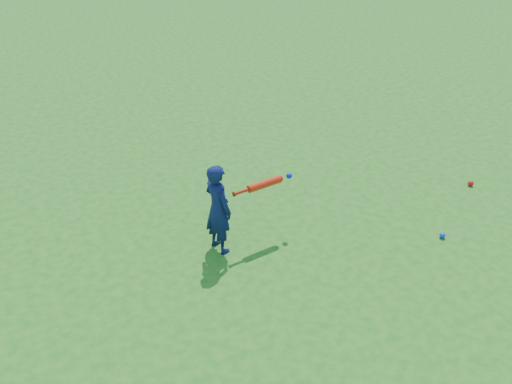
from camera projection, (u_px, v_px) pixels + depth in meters
ground at (216, 250)px, 6.44m from camera, size 80.00×80.00×0.00m
child at (218, 209)px, 6.20m from camera, size 0.35×0.44×1.06m
ground_ball_red at (471, 183)px, 7.69m from camera, size 0.08×0.08×0.08m
ground_ball_blue at (442, 235)px, 6.63m from camera, size 0.07×0.07×0.07m
bat_swing at (267, 183)px, 6.39m from camera, size 0.78×0.18×0.09m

